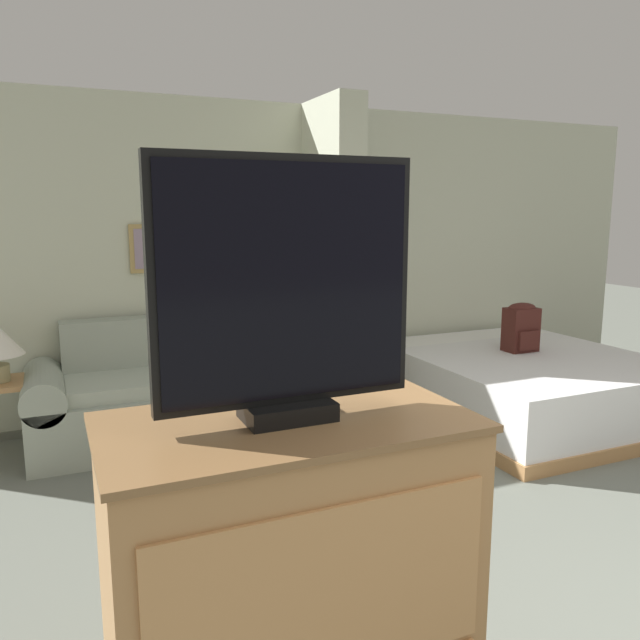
{
  "coord_description": "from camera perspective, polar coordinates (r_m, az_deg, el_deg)",
  "views": [
    {
      "loc": [
        -2.12,
        -1.01,
        1.72
      ],
      "look_at": [
        -0.6,
        2.44,
        1.05
      ],
      "focal_mm": 35.0,
      "sensor_mm": 36.0,
      "label": 1
    }
  ],
  "objects": [
    {
      "name": "bed",
      "position": [
        5.58,
        18.06,
        -5.53
      ],
      "size": [
        1.87,
        2.13,
        0.53
      ],
      "color": "#B27F4C",
      "rests_on": "ground_plane"
    },
    {
      "name": "tv",
      "position": [
        1.63,
        -3.08,
        2.52
      ],
      "size": [
        0.71,
        0.16,
        0.7
      ],
      "color": "black",
      "rests_on": "tv_dresser"
    },
    {
      "name": "coffee_table",
      "position": [
        3.97,
        -8.86,
        -10.59
      ],
      "size": [
        0.61,
        0.45,
        0.38
      ],
      "color": "#B27F4C",
      "rests_on": "ground_plane"
    },
    {
      "name": "wall_back",
      "position": [
        5.58,
        -1.34,
        5.68
      ],
      "size": [
        7.24,
        0.16,
        2.6
      ],
      "color": "beige",
      "rests_on": "ground_plane"
    },
    {
      "name": "couch",
      "position": [
        4.95,
        -12.48,
        -6.57
      ],
      "size": [
        2.24,
        0.84,
        0.89
      ],
      "color": "#99A393",
      "rests_on": "ground_plane"
    },
    {
      "name": "backpack",
      "position": [
        5.57,
        17.93,
        -0.56
      ],
      "size": [
        0.27,
        0.21,
        0.42
      ],
      "color": "#471E19",
      "rests_on": "bed"
    },
    {
      "name": "tv_dresser",
      "position": [
        1.97,
        -2.79,
        -25.14
      ],
      "size": [
        1.01,
        0.56,
        1.16
      ],
      "color": "#B27F4C",
      "rests_on": "ground_plane"
    },
    {
      "name": "wall_partition_pillar",
      "position": [
        5.2,
        1.13,
        5.43
      ],
      "size": [
        0.24,
        0.75,
        2.6
      ],
      "color": "beige",
      "rests_on": "ground_plane"
    }
  ]
}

